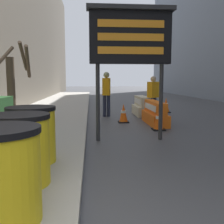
{
  "coord_description": "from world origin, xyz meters",
  "views": [
    {
      "loc": [
        0.13,
        -1.75,
        1.49
      ],
      "look_at": [
        0.99,
        8.75,
        0.2
      ],
      "focal_mm": 42.0,
      "sensor_mm": 36.0,
      "label": 1
    }
  ],
  "objects": [
    {
      "name": "traffic_cone_mid",
      "position": [
        3.58,
        9.99,
        0.33
      ],
      "size": [
        0.38,
        0.38,
        0.68
      ],
      "color": "black",
      "rests_on": "ground_plane"
    },
    {
      "name": "jersey_barrier_cream",
      "position": [
        2.31,
        9.22,
        0.35
      ],
      "size": [
        0.62,
        1.68,
        0.8
      ],
      "color": "beige",
      "rests_on": "ground_plane"
    },
    {
      "name": "message_board",
      "position": [
        1.09,
        4.6,
        2.47
      ],
      "size": [
        2.08,
        0.36,
        3.2
      ],
      "color": "#28282B",
      "rests_on": "ground_plane"
    },
    {
      "name": "pedestrian_passerby",
      "position": [
        2.6,
        8.49,
        0.97
      ],
      "size": [
        0.5,
        0.46,
        1.64
      ],
      "rotation": [
        0.0,
        0.0,
        3.76
      ],
      "color": "#23283D",
      "rests_on": "ground_plane"
    },
    {
      "name": "bare_tree",
      "position": [
        -2.56,
        7.51,
        1.53
      ],
      "size": [
        1.46,
        1.47,
        2.61
      ],
      "color": "#4C3D2D",
      "rests_on": "sidewalk_left"
    },
    {
      "name": "traffic_cone_far",
      "position": [
        2.14,
        5.83,
        0.32
      ],
      "size": [
        0.37,
        0.37,
        0.66
      ],
      "color": "black",
      "rests_on": "ground_plane"
    },
    {
      "name": "traffic_light_near_curb",
      "position": [
        0.57,
        14.32,
        2.78
      ],
      "size": [
        0.28,
        0.44,
        3.82
      ],
      "color": "#2D2D30",
      "rests_on": "ground_plane"
    },
    {
      "name": "jersey_barrier_orange_far",
      "position": [
        2.31,
        6.95,
        0.34
      ],
      "size": [
        0.53,
        1.95,
        0.77
      ],
      "color": "orange",
      "rests_on": "ground_plane"
    },
    {
      "name": "pedestrian_worker",
      "position": [
        0.77,
        8.91,
        1.07
      ],
      "size": [
        0.36,
        0.52,
        1.81
      ],
      "rotation": [
        0.0,
        0.0,
        1.4
      ],
      "color": "#23283D",
      "rests_on": "ground_plane"
    },
    {
      "name": "barrel_drum_middle",
      "position": [
        -0.8,
        1.64,
        0.6
      ],
      "size": [
        0.8,
        0.8,
        0.92
      ],
      "color": "yellow",
      "rests_on": "sidewalk_left"
    },
    {
      "name": "traffic_cone_near",
      "position": [
        1.28,
        7.31,
        0.32
      ],
      "size": [
        0.37,
        0.37,
        0.66
      ],
      "color": "black",
      "rests_on": "ground_plane"
    },
    {
      "name": "barrel_drum_back",
      "position": [
        -0.85,
        2.58,
        0.6
      ],
      "size": [
        0.8,
        0.8,
        0.92
      ],
      "color": "yellow",
      "rests_on": "sidewalk_left"
    }
  ]
}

